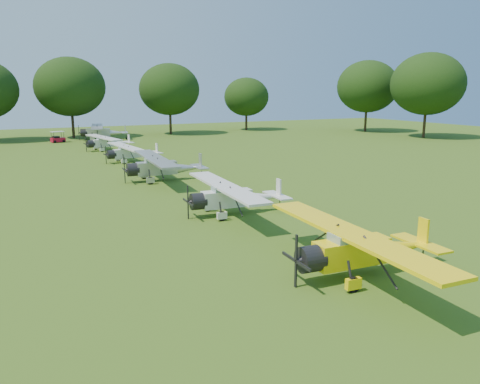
% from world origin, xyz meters
% --- Properties ---
extents(ground, '(160.00, 160.00, 0.00)m').
position_xyz_m(ground, '(0.00, 0.00, 0.00)').
color(ground, '#355A16').
rests_on(ground, ground).
extents(tree_belt, '(137.36, 130.27, 14.52)m').
position_xyz_m(tree_belt, '(3.57, 0.16, 8.03)').
color(tree_belt, black).
rests_on(tree_belt, ground).
extents(aircraft_2, '(6.90, 10.98, 2.16)m').
position_xyz_m(aircraft_2, '(0.99, -9.83, 1.26)').
color(aircraft_2, yellow).
rests_on(aircraft_2, ground).
extents(aircraft_3, '(6.56, 10.45, 2.06)m').
position_xyz_m(aircraft_3, '(0.52, 1.50, 1.20)').
color(aircraft_3, silver).
rests_on(aircraft_3, ground).
extents(aircraft_4, '(7.08, 11.28, 2.22)m').
position_xyz_m(aircraft_4, '(-0.13, 14.27, 1.30)').
color(aircraft_4, '#BBBBC0').
rests_on(aircraft_4, ground).
extents(aircraft_5, '(6.09, 9.71, 1.91)m').
position_xyz_m(aircraft_5, '(0.03, 26.17, 1.12)').
color(aircraft_5, silver).
rests_on(aircraft_5, ground).
extents(aircraft_6, '(6.19, 9.79, 1.92)m').
position_xyz_m(aircraft_6, '(-0.31, 37.61, 1.12)').
color(aircraft_6, silver).
rests_on(aircraft_6, ground).
extents(aircraft_7, '(7.58, 11.99, 2.35)m').
position_xyz_m(aircraft_7, '(1.46, 51.36, 1.38)').
color(aircraft_7, '#BBBBC0').
rests_on(aircraft_7, ground).
extents(golf_cart, '(2.15, 1.63, 1.64)m').
position_xyz_m(golf_cart, '(-5.21, 50.31, 0.55)').
color(golf_cart, '#B60D29').
rests_on(golf_cart, ground).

